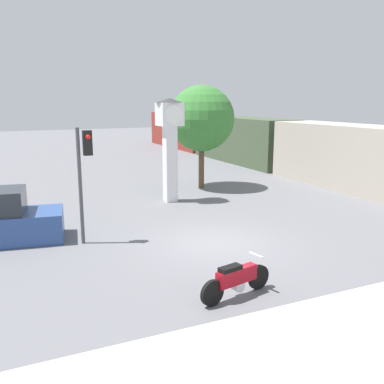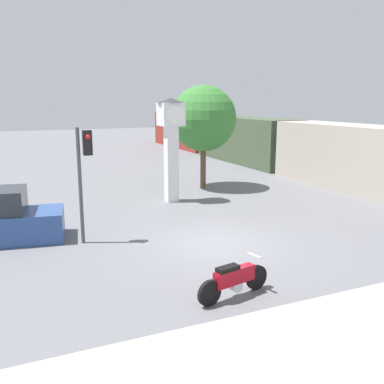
# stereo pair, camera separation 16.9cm
# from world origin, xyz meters

# --- Properties ---
(ground_plane) EXTENTS (120.00, 120.00, 0.00)m
(ground_plane) POSITION_xyz_m (0.00, 0.00, 0.00)
(ground_plane) COLOR slate
(motorcycle) EXTENTS (2.12, 0.66, 0.95)m
(motorcycle) POSITION_xyz_m (-1.40, -3.75, 0.46)
(motorcycle) COLOR black
(motorcycle) RESTS_ON ground_plane
(clock_tower) EXTENTS (1.25, 1.25, 4.78)m
(clock_tower) POSITION_xyz_m (0.88, 6.31, 3.17)
(clock_tower) COLOR white
(clock_tower) RESTS_ON ground_plane
(freight_train) EXTENTS (2.80, 34.55, 3.40)m
(freight_train) POSITION_xyz_m (10.89, 16.49, 1.70)
(freight_train) COLOR #ADA393
(freight_train) RESTS_ON ground_plane
(traffic_light) EXTENTS (0.50, 0.35, 3.84)m
(traffic_light) POSITION_xyz_m (-3.87, 1.83, 2.65)
(traffic_light) COLOR #47474C
(traffic_light) RESTS_ON ground_plane
(street_tree) EXTENTS (3.48, 3.48, 5.48)m
(street_tree) POSITION_xyz_m (3.59, 8.60, 3.72)
(street_tree) COLOR brown
(street_tree) RESTS_ON ground_plane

